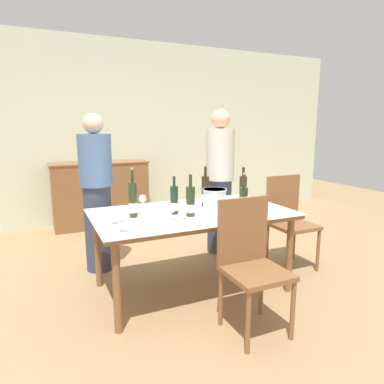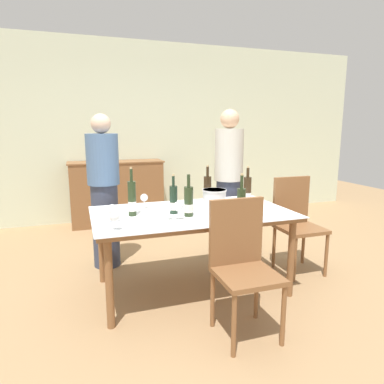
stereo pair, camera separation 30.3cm
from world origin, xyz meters
The scene contains 20 objects.
ground_plane centered at (0.00, 0.00, 0.00)m, with size 12.00×12.00×0.00m, color #A37F56.
back_wall centered at (0.00, 2.74, 1.40)m, with size 8.00×0.10×2.80m.
sideboard_cabinet centered at (-0.40, 2.45, 0.49)m, with size 1.41×0.46×0.97m.
dining_table centered at (0.00, 0.00, 0.67)m, with size 1.75×1.01×0.74m.
ice_bucket centered at (0.18, -0.09, 0.85)m, with size 0.21×0.21×0.21m.
wine_bottle_0 centered at (-0.08, -0.14, 0.86)m, with size 0.08×0.08×0.36m.
wine_bottle_1 centered at (0.30, -0.37, 0.86)m, with size 0.07×0.07×0.38m.
wine_bottle_2 centered at (0.62, 0.13, 0.87)m, with size 0.08×0.08×0.37m.
wine_bottle_3 centered at (0.20, 0.13, 0.88)m, with size 0.07×0.07×0.40m.
wine_bottle_4 centered at (-0.53, 0.03, 0.88)m, with size 0.07×0.07×0.42m.
wine_bottle_5 centered at (-0.17, -0.01, 0.86)m, with size 0.07×0.07×0.35m.
wine_glass_0 centered at (-0.39, 0.23, 0.84)m, with size 0.07×0.07×0.14m.
wine_glass_1 centered at (-0.27, -0.21, 0.84)m, with size 0.07×0.07×0.14m.
wine_glass_2 centered at (-0.71, -0.12, 0.84)m, with size 0.09×0.09×0.15m.
wine_glass_3 centered at (-0.72, -0.36, 0.84)m, with size 0.08×0.08×0.15m.
wine_glass_4 centered at (-0.19, -0.23, 0.85)m, with size 0.08×0.08×0.16m.
chair_right_end centered at (1.17, 0.09, 0.56)m, with size 0.42×0.42×0.97m.
chair_near_front centered at (0.13, -0.73, 0.56)m, with size 0.42×0.42×0.98m.
person_host centered at (-0.70, 0.82, 0.81)m, with size 0.33×0.33×1.62m.
person_guest_left centered at (0.70, 0.77, 0.85)m, with size 0.33×0.33×1.68m.
Camera 2 is at (-0.95, -2.82, 1.49)m, focal length 32.00 mm.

